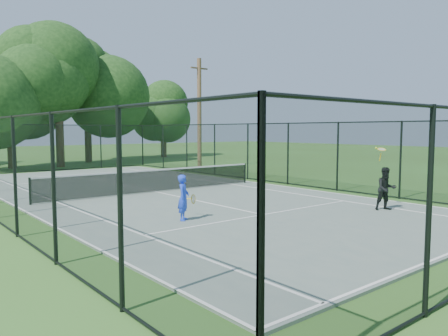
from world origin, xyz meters
TOP-DOWN VIEW (x-y plane):
  - ground at (0.00, 0.00)m, footprint 120.00×120.00m
  - tennis_court at (0.00, 0.00)m, footprint 11.00×24.00m
  - tennis_net at (0.00, 0.00)m, footprint 10.08×0.08m
  - fence at (0.00, 0.00)m, footprint 13.10×26.10m
  - tree_near_left at (-1.62, 16.62)m, footprint 6.18×6.18m
  - tree_near_mid at (1.37, 15.67)m, footprint 7.21×7.21m
  - tree_near_right at (4.86, 19.21)m, footprint 6.89×6.89m
  - tree_far_right at (13.14, 20.93)m, footprint 4.89×4.89m
  - utility_pole at (8.80, 9.00)m, footprint 1.40×0.30m
  - player_blue at (-2.33, -5.52)m, footprint 0.87×0.56m
  - player_black at (3.64, -8.33)m, footprint 0.85×0.98m

SIDE VIEW (x-z plane):
  - ground at x=0.00m, z-range 0.00..0.00m
  - tennis_court at x=0.00m, z-range 0.00..0.06m
  - tennis_net at x=0.00m, z-range 0.10..1.05m
  - player_blue at x=-2.33m, z-range 0.06..1.37m
  - player_black at x=3.64m, z-range -0.25..1.77m
  - fence at x=0.00m, z-range 0.00..3.00m
  - utility_pole at x=8.80m, z-range 0.06..7.65m
  - tree_far_right at x=13.14m, z-range 0.77..7.24m
  - tree_near_left at x=-1.62m, z-range 0.93..8.99m
  - tree_near_mid at x=1.37m, z-range 1.10..10.52m
  - tree_near_right at x=4.86m, z-range 1.29..10.80m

